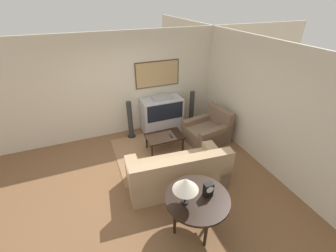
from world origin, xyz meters
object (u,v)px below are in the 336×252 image
at_px(speaker_tower_left, 130,121).
at_px(speaker_tower_right, 192,110).
at_px(tv, 162,114).
at_px(armchair, 208,132).
at_px(mantel_clock, 208,190).
at_px(console_table, 197,201).
at_px(table_lamp, 186,184).
at_px(couch, 177,173).
at_px(coffee_table, 165,137).

distance_m(speaker_tower_left, speaker_tower_right, 1.83).
bearing_deg(speaker_tower_left, tv, 2.17).
xyz_separation_m(armchair, mantel_clock, (-1.36, -2.24, 0.58)).
xyz_separation_m(tv, armchair, (0.93, -0.97, -0.22)).
relative_size(armchair, console_table, 1.12).
relative_size(speaker_tower_left, speaker_tower_right, 1.00).
distance_m(armchair, speaker_tower_right, 0.96).
relative_size(console_table, mantel_clock, 4.32).
distance_m(armchair, table_lamp, 2.96).
xyz_separation_m(tv, speaker_tower_left, (-0.91, -0.03, 0.00)).
bearing_deg(mantel_clock, armchair, 58.71).
relative_size(tv, speaker_tower_left, 1.05).
bearing_deg(armchair, couch, -58.90).
relative_size(console_table, speaker_tower_right, 0.95).
bearing_deg(table_lamp, console_table, 3.20).
relative_size(coffee_table, speaker_tower_right, 0.85).
height_order(console_table, mantel_clock, mantel_clock).
relative_size(console_table, table_lamp, 2.10).
relative_size(tv, couch, 0.54).
bearing_deg(coffee_table, speaker_tower_left, 125.78).
bearing_deg(armchair, table_lamp, -47.30).
xyz_separation_m(console_table, mantel_clock, (0.17, -0.01, 0.19)).
xyz_separation_m(armchair, coffee_table, (-1.20, 0.05, 0.08)).
distance_m(tv, table_lamp, 3.37).
height_order(mantel_clock, speaker_tower_right, speaker_tower_right).
height_order(speaker_tower_left, speaker_tower_right, same).
distance_m(tv, console_table, 3.26).
height_order(console_table, speaker_tower_left, speaker_tower_left).
bearing_deg(armchair, speaker_tower_right, 171.84).
relative_size(coffee_table, table_lamp, 1.88).
xyz_separation_m(coffee_table, table_lamp, (-0.55, -2.29, 0.75)).
relative_size(couch, console_table, 2.04).
bearing_deg(coffee_table, mantel_clock, -93.94).
xyz_separation_m(tv, couch, (-0.47, -2.16, -0.19)).
relative_size(couch, speaker_tower_right, 1.93).
bearing_deg(speaker_tower_right, console_table, -115.51).
bearing_deg(console_table, couch, 82.87).
xyz_separation_m(tv, mantel_clock, (-0.43, -3.21, 0.36)).
bearing_deg(speaker_tower_right, speaker_tower_left, 180.00).
distance_m(couch, table_lamp, 1.37).
bearing_deg(tv, armchair, -46.20).
bearing_deg(tv, couch, -102.20).
relative_size(tv, console_table, 1.11).
bearing_deg(speaker_tower_left, speaker_tower_right, 0.00).
height_order(couch, armchair, couch).
bearing_deg(console_table, armchair, 55.55).
height_order(console_table, table_lamp, table_lamp).
distance_m(console_table, speaker_tower_left, 3.19).
relative_size(console_table, speaker_tower_left, 0.95).
relative_size(armchair, table_lamp, 2.34).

